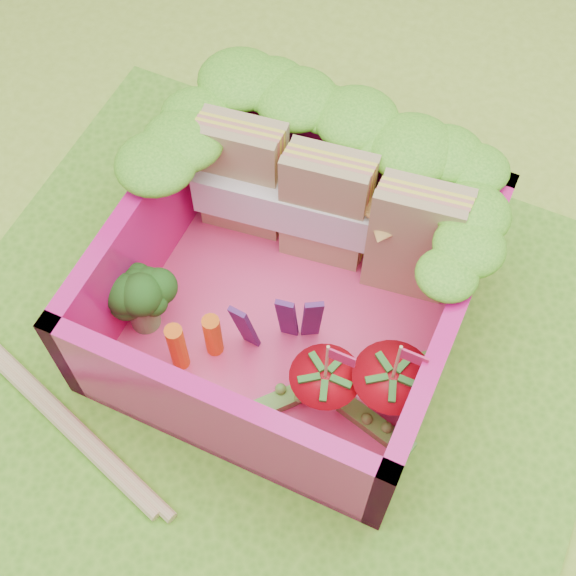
% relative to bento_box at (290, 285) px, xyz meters
% --- Properties ---
extents(ground, '(14.00, 14.00, 0.00)m').
position_rel_bento_box_xyz_m(ground, '(-0.02, -0.31, -0.31)').
color(ground, '#95BC35').
rests_on(ground, ground).
extents(placemat, '(2.60, 2.60, 0.03)m').
position_rel_bento_box_xyz_m(placemat, '(-0.02, -0.31, -0.29)').
color(placemat, '#5BA826').
rests_on(placemat, ground).
extents(bento_floor, '(1.30, 1.30, 0.05)m').
position_rel_bento_box_xyz_m(bento_floor, '(0.00, 0.00, -0.25)').
color(bento_floor, '#EE3C77').
rests_on(bento_floor, placemat).
extents(bento_box, '(1.30, 1.30, 0.55)m').
position_rel_bento_box_xyz_m(bento_box, '(0.00, 0.00, 0.00)').
color(bento_box, '#D61275').
rests_on(bento_box, placemat).
extents(lettuce_ruffle, '(1.43, 0.77, 0.11)m').
position_rel_bento_box_xyz_m(lettuce_ruffle, '(0.00, 0.47, 0.33)').
color(lettuce_ruffle, '#30921A').
rests_on(lettuce_ruffle, bento_box).
extents(sandwich_stack, '(1.09, 0.31, 0.60)m').
position_rel_bento_box_xyz_m(sandwich_stack, '(0.01, 0.35, 0.07)').
color(sandwich_stack, tan).
rests_on(sandwich_stack, bento_floor).
extents(broccoli, '(0.33, 0.33, 0.27)m').
position_rel_bento_box_xyz_m(broccoli, '(-0.51, -0.28, -0.03)').
color(broccoli, '#61A851').
rests_on(broccoli, bento_floor).
extents(carrot_sticks, '(0.16, 0.18, 0.27)m').
position_rel_bento_box_xyz_m(carrot_sticks, '(-0.25, -0.33, -0.10)').
color(carrot_sticks, orange).
rests_on(carrot_sticks, bento_floor).
extents(purple_wedges, '(0.29, 0.18, 0.38)m').
position_rel_bento_box_xyz_m(purple_wedges, '(0.03, -0.14, -0.04)').
color(purple_wedges, '#471751').
rests_on(purple_wedges, bento_floor).
extents(strawberry_left, '(0.26, 0.26, 0.50)m').
position_rel_bento_box_xyz_m(strawberry_left, '(0.28, -0.31, -0.09)').
color(strawberry_left, '#B30B1A').
rests_on(strawberry_left, bento_floor).
extents(strawberry_right, '(0.29, 0.29, 0.53)m').
position_rel_bento_box_xyz_m(strawberry_right, '(0.50, -0.22, -0.07)').
color(strawberry_right, '#B30B1A').
rests_on(strawberry_right, bento_floor).
extents(snap_peas, '(0.64, 0.56, 0.05)m').
position_rel_bento_box_xyz_m(snap_peas, '(0.39, -0.24, -0.20)').
color(snap_peas, '#63C03C').
rests_on(snap_peas, bento_floor).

